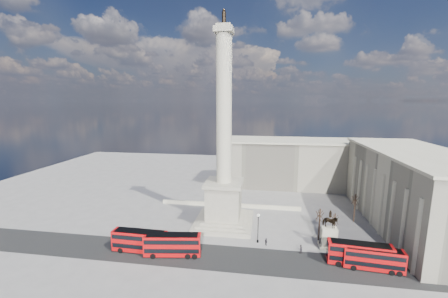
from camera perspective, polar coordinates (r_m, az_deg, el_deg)
ground at (r=66.29m, az=-0.69°, el=-17.02°), size 180.00×180.00×0.00m
asphalt_road at (r=57.08m, az=2.92°, el=-21.85°), size 120.00×9.00×0.01m
nelsons_column at (r=66.27m, az=-0.01°, el=-5.04°), size 14.00×14.00×49.85m
balustrade_wall at (r=80.52m, az=1.18°, el=-11.55°), size 40.00×0.60×1.10m
building_east at (r=79.70m, az=34.87°, el=-6.97°), size 19.00×46.00×18.60m
building_northeast at (r=101.22m, az=14.30°, el=-2.76°), size 51.00×17.00×16.60m
red_bus_a at (r=60.48m, az=-17.04°, el=-17.79°), size 11.12×2.88×4.48m
red_bus_b at (r=57.70m, az=-10.55°, el=-18.95°), size 11.25×4.00×4.46m
red_bus_c at (r=59.35m, az=26.39°, el=-18.98°), size 11.29×3.52×4.50m
red_bus_d at (r=59.42m, az=28.62°, el=-19.37°), size 10.28×3.19×4.10m
victorian_lamp at (r=61.16m, az=7.09°, el=-15.56°), size 0.55×0.55×6.46m
equestrian_statue at (r=63.48m, az=20.97°, el=-16.21°), size 3.83×2.87×8.02m
bare_tree_near at (r=63.89m, az=22.04°, el=-13.27°), size 1.64×1.64×7.18m
bare_tree_mid at (r=64.23m, az=19.31°, el=-12.69°), size 1.99×1.99×7.54m
bare_tree_far at (r=76.77m, az=25.64°, el=-9.35°), size 1.86×1.86×7.58m
pedestrian_walking at (r=64.18m, az=19.36°, el=-17.73°), size 0.72×0.59×1.70m
pedestrian_standing at (r=60.29m, az=15.60°, el=-19.37°), size 1.06×0.94×1.80m
pedestrian_crossing at (r=61.70m, az=8.75°, el=-18.52°), size 0.76×0.97×1.54m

